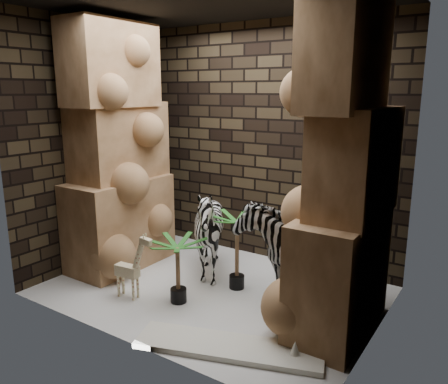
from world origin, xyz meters
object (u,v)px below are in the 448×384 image
Objects in this scene: zebra_right at (290,234)px; palm_front at (237,251)px; palm_back at (178,271)px; zebra_left at (209,236)px; giraffe_toy at (127,263)px; surfboard at (228,347)px.

palm_front is (-0.53, -0.21, -0.24)m from zebra_right.
palm_back is (-0.86, -0.83, -0.32)m from zebra_right.
zebra_left is at bearing -166.42° from zebra_right.
zebra_left is 0.42m from palm_front.
palm_back is (0.08, -0.66, -0.17)m from zebra_left.
giraffe_toy is at bearing -106.72° from zebra_left.
palm_back is (-0.33, -0.62, -0.08)m from palm_front.
giraffe_toy reaches higher than palm_back.
zebra_right is 1.92× the size of palm_back.
zebra_left is 0.99m from giraffe_toy.
zebra_right is 1.75m from giraffe_toy.
zebra_left is 1.63× the size of palm_back.
zebra_left is 1.57m from surfboard.
palm_front is 0.54× the size of surfboard.
giraffe_toy is 0.56m from palm_back.
zebra_left is at bearing 174.07° from palm_front.
zebra_left is 1.31× the size of palm_front.
surfboard is at bearing -26.09° from palm_back.
zebra_right is 1.24m from palm_back.
zebra_right is at bearing 43.90° from palm_back.
palm_front reaches higher than surfboard.
zebra_left is 1.48× the size of giraffe_toy.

